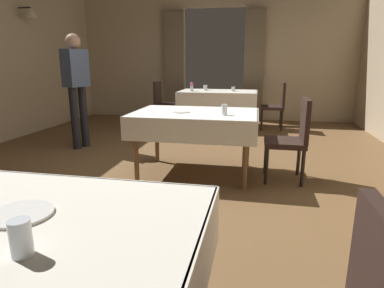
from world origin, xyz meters
The scene contains 16 objects.
ground centered at (0.00, 0.00, 0.00)m, with size 10.08×10.08×0.00m, color brown.
wall_back centered at (0.00, 4.18, 1.51)m, with size 6.40×0.27×3.00m.
dining_table_near centered at (0.19, -2.70, 0.66)m, with size 1.35×1.07×0.75m.
dining_table_mid centered at (0.33, 0.11, 0.66)m, with size 1.44×1.02×0.75m.
dining_table_far centered at (0.25, 3.01, 0.66)m, with size 1.55×0.94×0.75m.
chair_mid_right centered at (1.43, 0.10, 0.52)m, with size 0.44×0.44×0.93m.
chair_far_left centered at (-0.91, 3.02, 0.52)m, with size 0.44×0.44×0.93m.
chair_far_right centered at (1.41, 3.07, 0.52)m, with size 0.44×0.44×0.93m.
plate_near_a centered at (0.17, -2.60, 0.76)m, with size 0.24×0.24×0.01m, color white.
glass_near_b centered at (0.36, -2.84, 0.81)m, with size 0.06×0.06×0.11m, color silver.
plate_mid_a centered at (0.16, 0.06, 0.76)m, with size 0.21×0.21×0.01m, color white.
glass_mid_b centered at (0.68, -0.05, 0.81)m, with size 0.06×0.06×0.12m, color silver.
flower_vase_far centered at (-0.25, 2.81, 0.85)m, with size 0.07×0.07×0.18m.
glass_far_b centered at (-0.03, 3.13, 0.80)m, with size 0.08×0.08×0.10m, color silver.
glass_far_c centered at (0.55, 2.99, 0.80)m, with size 0.07×0.07×0.09m, color silver.
person_waiter_by_doorway centered at (-1.67, 0.99, 1.02)m, with size 0.32×0.41×1.72m.
Camera 1 is at (1.02, -3.59, 1.31)m, focal length 30.54 mm.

